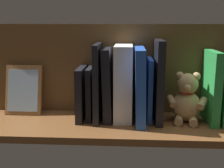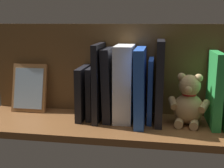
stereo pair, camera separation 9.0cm
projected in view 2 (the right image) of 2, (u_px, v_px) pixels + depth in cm
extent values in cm
cube|color=brown|center=(112.00, 125.00, 93.19)|extent=(91.64, 27.80, 2.20)
cube|color=brown|center=(117.00, 69.00, 100.77)|extent=(91.64, 1.50, 31.47)
cube|color=green|center=(224.00, 96.00, 88.22)|extent=(1.38, 15.13, 19.02)
cube|color=green|center=(215.00, 89.00, 88.25)|extent=(2.59, 15.09, 23.17)
ellipsoid|color=tan|center=(188.00, 109.00, 90.43)|extent=(10.77, 9.95, 9.98)
sphere|color=tan|center=(190.00, 86.00, 88.79)|extent=(6.86, 6.86, 6.86)
sphere|color=tan|center=(199.00, 78.00, 87.42)|extent=(2.65, 2.65, 2.65)
sphere|color=tan|center=(182.00, 77.00, 89.05)|extent=(2.65, 2.65, 2.65)
sphere|color=#DBB77F|center=(189.00, 89.00, 86.21)|extent=(2.65, 2.65, 2.65)
cylinder|color=tan|center=(204.00, 106.00, 87.40)|extent=(4.46, 5.42, 3.69)
cylinder|color=tan|center=(173.00, 103.00, 90.40)|extent=(3.18, 5.24, 3.69)
cylinder|color=tan|center=(194.00, 125.00, 86.59)|extent=(3.24, 4.13, 2.65)
cylinder|color=tan|center=(179.00, 123.00, 88.01)|extent=(3.24, 4.13, 2.65)
torus|color=red|center=(189.00, 94.00, 89.38)|extent=(5.25, 5.25, 0.78)
cube|color=black|center=(160.00, 82.00, 90.51)|extent=(2.31, 15.19, 26.60)
cube|color=blue|center=(150.00, 90.00, 92.76)|extent=(1.49, 12.82, 20.52)
cube|color=blue|center=(140.00, 86.00, 90.48)|extent=(3.62, 17.79, 24.17)
cube|color=white|center=(124.00, 83.00, 93.02)|extent=(5.87, 13.93, 24.79)
cube|color=black|center=(109.00, 84.00, 93.98)|extent=(3.42, 14.05, 23.88)
cube|color=black|center=(99.00, 82.00, 93.57)|extent=(1.82, 15.60, 25.28)
cube|color=black|center=(92.00, 92.00, 96.29)|extent=(1.71, 12.62, 17.38)
cube|color=black|center=(83.00, 92.00, 95.91)|extent=(2.32, 14.34, 17.48)
cube|color=#9E6B3D|center=(29.00, 88.00, 103.27)|extent=(12.80, 5.71, 17.33)
cube|color=#99B7D1|center=(29.00, 88.00, 102.57)|extent=(10.75, 4.17, 14.39)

